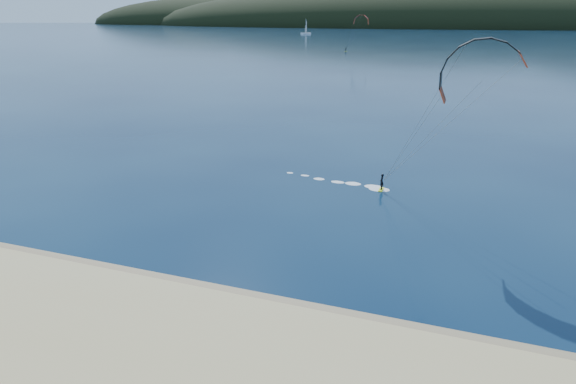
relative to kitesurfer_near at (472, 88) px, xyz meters
The scene contains 6 objects.
ground 27.64m from the kitesurfer_near, 124.71° to the right, with size 1800.00×1800.00×0.00m, color #061732.
wet_sand 24.38m from the kitesurfer_near, 131.41° to the right, with size 220.00×2.50×0.10m.
headland 724.50m from the kitesurfer_near, 91.10° to the left, with size 1200.00×310.00×140.00m.
kitesurfer_near is the anchor object (origin of this frame).
kitesurfer_far 190.51m from the kitesurfer_near, 104.45° to the left, with size 11.20×6.30×14.11m.
sailboat 401.69m from the kitesurfer_near, 109.62° to the left, with size 8.85×5.98×12.38m.
Camera 1 is at (14.48, -18.04, 15.59)m, focal length 31.22 mm.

